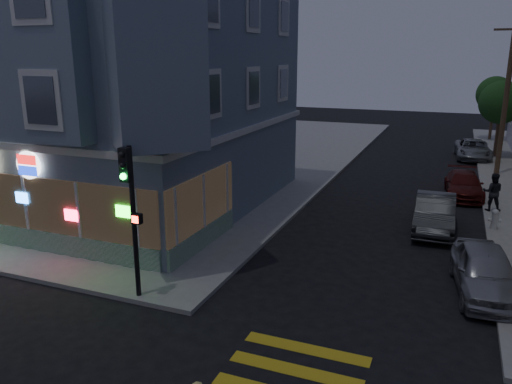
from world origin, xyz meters
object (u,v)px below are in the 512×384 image
Objects in this scene: parked_car_a at (485,271)px; traffic_signal at (130,198)px; utility_pole at (506,96)px; street_tree_near at (501,103)px; parked_car_d at (473,149)px; street_tree_far at (495,94)px; pedestrian_a at (493,192)px; parked_car_b at (435,213)px; fire_hydrant at (495,219)px; parked_car_c at (464,185)px.

traffic_signal reaches higher than parked_car_a.
utility_pole is at bearing 78.24° from parked_car_a.
parked_car_d is at bearing -147.72° from street_tree_near.
traffic_signal is (-11.12, -35.82, -0.70)m from street_tree_far.
street_tree_far is at bearing -93.18° from pedestrian_a.
utility_pole reaches higher than street_tree_near.
fire_hydrant is at bearing 13.91° from parked_car_b.
parked_car_a is at bearing -94.28° from utility_pole.
fire_hydrant is at bearing 76.98° from parked_car_a.
utility_pole is at bearing 64.30° from traffic_signal.
parked_car_a is at bearing -95.55° from fire_hydrant.
pedestrian_a is 0.42× the size of parked_car_a.
street_tree_near is 2.97× the size of pedestrian_a.
utility_pole is 6.65m from parked_car_d.
parked_car_a is (-1.50, -23.37, -3.20)m from street_tree_near.
parked_car_d is 1.07× the size of traffic_signal.
parked_car_d is at bearing -88.34° from pedestrian_a.
street_tree_near reaches higher than pedestrian_a.
traffic_signal is (-9.62, -4.44, 2.50)m from parked_car_a.
utility_pole is 1.70× the size of street_tree_near.
fire_hydrant is at bearing -81.85° from parked_car_c.
parked_car_b is (-3.04, -11.83, -4.05)m from utility_pole.
street_tree_near is 1.23× the size of parked_car_a.
traffic_signal is (-9.03, -16.04, 2.60)m from parked_car_c.
fire_hydrant is (1.19, -5.42, -0.03)m from parked_car_c.
pedestrian_a is 13.51m from parked_car_d.
parked_car_b is at bearing 99.94° from parked_car_a.
utility_pole reaches higher than traffic_signal.
street_tree_near is 18.40m from parked_car_b.
utility_pole reaches higher than parked_car_b.
street_tree_far is at bearing 89.18° from utility_pole.
utility_pole is at bearing -79.83° from parked_car_d.
parked_car_d is at bearing 104.43° from utility_pole.
street_tree_far is 37.51m from traffic_signal.
traffic_signal reaches higher than pedestrian_a.
parked_car_d is 5.73× the size of fire_hydrant.
parked_car_b is at bearing -104.40° from utility_pole.
street_tree_near is 14.75m from pedestrian_a.
parked_car_b is 5.28× the size of fire_hydrant.
parked_car_b is at bearing -97.14° from street_tree_far.
street_tree_near is 6.21× the size of fire_hydrant.
pedestrian_a is at bearing -70.17° from parked_car_c.
parked_car_b reaches higher than parked_car_c.
utility_pole is 17.89m from parked_car_a.
parked_car_a is at bearing -92.74° from street_tree_far.
utility_pole is 11.97m from fire_hydrant.
pedestrian_a is (-0.70, -8.44, -3.75)m from utility_pole.
utility_pole reaches higher than parked_car_c.
parked_car_b reaches higher than fire_hydrant.
parked_car_d is 16.26m from fire_hydrant.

